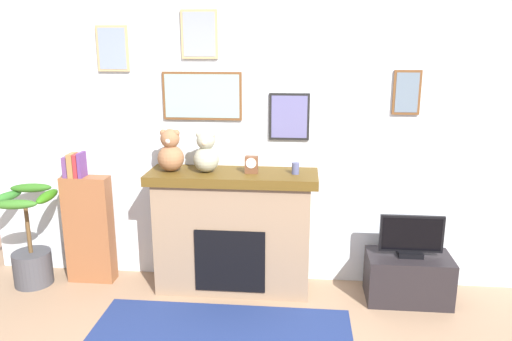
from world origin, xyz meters
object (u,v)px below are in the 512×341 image
teddy_bear_tan (171,152)px  bookshelf (88,226)px  candle_jar (295,168)px  television (411,237)px  potted_plant (31,250)px  tv_stand (408,278)px  mantel_clock (251,165)px  fireplace (233,230)px  teddy_bear_grey (206,154)px

teddy_bear_tan → bookshelf: bearing=177.1°
candle_jar → television: bearing=-3.6°
bookshelf → potted_plant: 0.55m
tv_stand → mantel_clock: (-1.33, 0.06, 0.94)m
tv_stand → mantel_clock: size_ratio=4.87×
potted_plant → television: size_ratio=1.72×
tv_stand → teddy_bear_tan: bearing=178.3°
television → candle_jar: bearing=176.4°
fireplace → candle_jar: size_ratio=14.70×
tv_stand → teddy_bear_grey: bearing=178.0°
teddy_bear_grey → candle_jar: bearing=0.0°
candle_jar → teddy_bear_tan: 1.06m
candle_jar → teddy_bear_grey: (-0.75, -0.00, 0.11)m
bookshelf → fireplace: bearing=-1.0°
fireplace → teddy_bear_grey: teddy_bear_grey is taller
potted_plant → television: 3.32m
tv_stand → mantel_clock: mantel_clock is taller
fireplace → teddy_bear_tan: (-0.52, -0.02, 0.69)m
candle_jar → bookshelf: bearing=178.7°
bookshelf → tv_stand: (2.82, -0.10, -0.33)m
potted_plant → tv_stand: 3.32m
teddy_bear_grey → bookshelf: bearing=177.9°
potted_plant → tv_stand: potted_plant is taller
potted_plant → mantel_clock: (1.98, 0.08, 0.81)m
mantel_clock → bookshelf: bearing=178.4°
teddy_bear_tan → teddy_bear_grey: (0.30, 0.00, -0.01)m
tv_stand → teddy_bear_grey: size_ratio=1.98×
tv_stand → television: television is taller
bookshelf → television: bookshelf is taller
bookshelf → television: 2.82m
tv_stand → potted_plant: bearing=-179.6°
mantel_clock → teddy_bear_tan: teddy_bear_tan is taller
potted_plant → teddy_bear_grey: teddy_bear_grey is taller
potted_plant → candle_jar: bearing=2.1°
television → teddy_bear_tan: bearing=178.3°
fireplace → potted_plant: (-1.82, -0.10, -0.21)m
potted_plant → mantel_clock: mantel_clock is taller
potted_plant → teddy_bear_grey: (1.60, 0.08, 0.90)m
fireplace → potted_plant: 1.83m
mantel_clock → teddy_bear_grey: bearing=179.8°
potted_plant → mantel_clock: bearing=2.4°
television → fireplace: bearing=177.0°
mantel_clock → teddy_bear_grey: (-0.38, 0.00, 0.08)m
teddy_bear_tan → fireplace: bearing=2.0°
bookshelf → candle_jar: bookshelf is taller
mantel_clock → candle_jar: bearing=0.2°
teddy_bear_tan → mantel_clock: bearing=-0.1°
tv_stand → teddy_bear_grey: teddy_bear_grey is taller
television → mantel_clock: size_ratio=3.66×
bookshelf → potted_plant: bookshelf is taller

